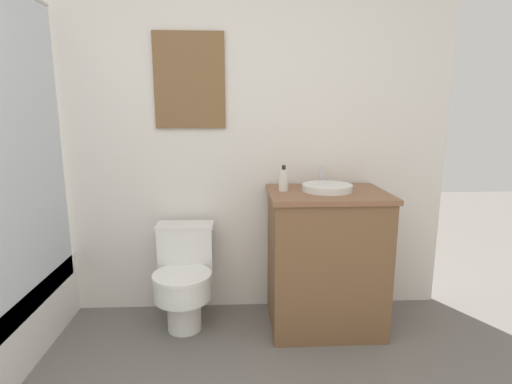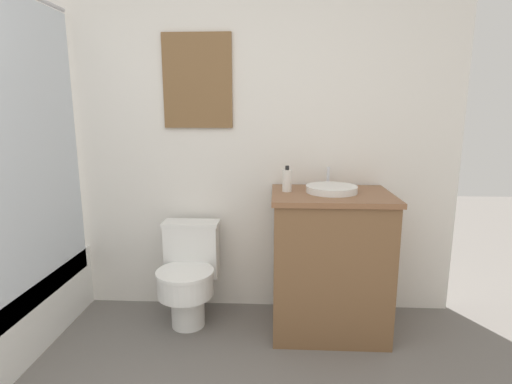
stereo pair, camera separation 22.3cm
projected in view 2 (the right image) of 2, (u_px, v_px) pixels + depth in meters
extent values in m
cube|color=white|center=(187.00, 127.00, 2.66)|extent=(3.58, 0.05, 2.50)
cube|color=brown|center=(197.00, 81.00, 2.56)|extent=(0.45, 0.02, 0.59)
cube|color=silver|center=(197.00, 81.00, 2.55)|extent=(0.42, 0.01, 0.56)
cube|color=silver|center=(11.00, 159.00, 2.00)|extent=(0.01, 1.31, 1.66)
cylinder|color=white|center=(188.00, 308.00, 2.56)|extent=(0.21, 0.21, 0.23)
cylinder|color=white|center=(185.00, 284.00, 2.48)|extent=(0.35, 0.35, 0.14)
cylinder|color=white|center=(185.00, 272.00, 2.46)|extent=(0.36, 0.36, 0.02)
cube|color=white|center=(192.00, 250.00, 2.66)|extent=(0.35, 0.16, 0.35)
cube|color=white|center=(191.00, 223.00, 2.63)|extent=(0.37, 0.17, 0.02)
cube|color=brown|center=(329.00, 265.00, 2.47)|extent=(0.69, 0.52, 0.85)
cube|color=brown|center=(332.00, 195.00, 2.38)|extent=(0.72, 0.55, 0.03)
cylinder|color=white|center=(332.00, 189.00, 2.39)|extent=(0.31, 0.31, 0.04)
cylinder|color=silver|center=(328.00, 177.00, 2.56)|extent=(0.02, 0.02, 0.13)
cylinder|color=silver|center=(287.00, 181.00, 2.41)|extent=(0.06, 0.06, 0.13)
cylinder|color=black|center=(287.00, 168.00, 2.39)|extent=(0.02, 0.02, 0.02)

